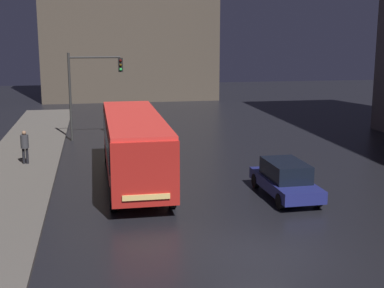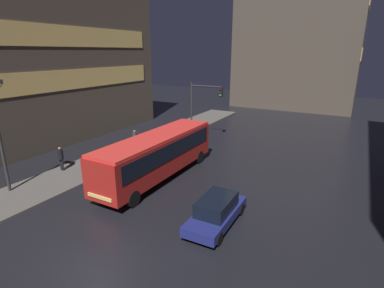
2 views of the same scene
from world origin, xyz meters
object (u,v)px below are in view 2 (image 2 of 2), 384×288
object	(u,v)px
car_taxi	(216,211)
pedestrian_mid	(135,138)
pedestrian_far	(61,156)
bus_near	(157,152)
traffic_light_main	(202,101)

from	to	relation	value
car_taxi	pedestrian_mid	size ratio (longest dim) A/B	2.58
pedestrian_far	pedestrian_mid	bearing A→B (deg)	-127.80
pedestrian_mid	pedestrian_far	size ratio (longest dim) A/B	0.97
car_taxi	pedestrian_mid	world-z (taller)	pedestrian_mid
pedestrian_mid	pedestrian_far	world-z (taller)	pedestrian_far
bus_near	pedestrian_mid	bearing A→B (deg)	-36.91
car_taxi	traffic_light_main	distance (m)	16.61
bus_near	car_taxi	bearing A→B (deg)	150.40
traffic_light_main	car_taxi	bearing A→B (deg)	-60.04
pedestrian_far	traffic_light_main	bearing A→B (deg)	-135.50
pedestrian_far	car_taxi	bearing A→B (deg)	150.96
bus_near	traffic_light_main	distance (m)	11.01
bus_near	pedestrian_mid	size ratio (longest dim) A/B	6.31
traffic_light_main	bus_near	bearing A→B (deg)	-79.37
car_taxi	pedestrian_mid	xyz separation A→B (m)	(-11.56, 7.54, 0.43)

